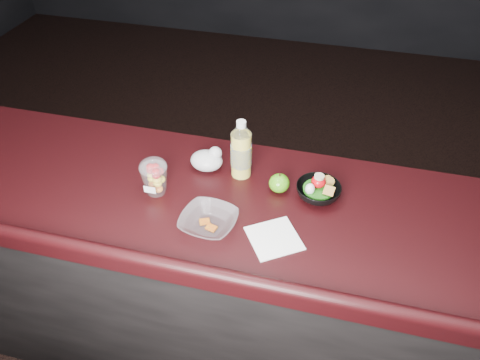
{
  "coord_description": "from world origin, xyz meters",
  "views": [
    {
      "loc": [
        0.34,
        -0.9,
        2.18
      ],
      "look_at": [
        0.03,
        0.33,
        1.1
      ],
      "focal_mm": 35.0,
      "sensor_mm": 36.0,
      "label": 1
    }
  ],
  "objects_px": {
    "green_apple": "(279,183)",
    "takeout_bowl": "(209,222)",
    "fruit_cup": "(154,176)",
    "snack_bowl": "(318,190)",
    "lemonade_bottle": "(241,153)"
  },
  "relations": [
    {
      "from": "fruit_cup",
      "to": "green_apple",
      "type": "bearing_deg",
      "value": 14.9
    },
    {
      "from": "snack_bowl",
      "to": "lemonade_bottle",
      "type": "bearing_deg",
      "value": 169.33
    },
    {
      "from": "fruit_cup",
      "to": "snack_bowl",
      "type": "distance_m",
      "value": 0.6
    },
    {
      "from": "takeout_bowl",
      "to": "green_apple",
      "type": "bearing_deg",
      "value": 50.75
    },
    {
      "from": "fruit_cup",
      "to": "green_apple",
      "type": "relative_size",
      "value": 1.82
    },
    {
      "from": "lemonade_bottle",
      "to": "green_apple",
      "type": "xyz_separation_m",
      "value": [
        0.16,
        -0.06,
        -0.07
      ]
    },
    {
      "from": "lemonade_bottle",
      "to": "fruit_cup",
      "type": "height_order",
      "value": "lemonade_bottle"
    },
    {
      "from": "green_apple",
      "to": "takeout_bowl",
      "type": "distance_m",
      "value": 0.31
    },
    {
      "from": "lemonade_bottle",
      "to": "snack_bowl",
      "type": "xyz_separation_m",
      "value": [
        0.3,
        -0.06,
        -0.07
      ]
    },
    {
      "from": "green_apple",
      "to": "snack_bowl",
      "type": "height_order",
      "value": "snack_bowl"
    },
    {
      "from": "lemonade_bottle",
      "to": "takeout_bowl",
      "type": "xyz_separation_m",
      "value": [
        -0.04,
        -0.3,
        -0.08
      ]
    },
    {
      "from": "takeout_bowl",
      "to": "fruit_cup",
      "type": "bearing_deg",
      "value": 152.65
    },
    {
      "from": "lemonade_bottle",
      "to": "takeout_bowl",
      "type": "distance_m",
      "value": 0.31
    },
    {
      "from": "green_apple",
      "to": "takeout_bowl",
      "type": "height_order",
      "value": "green_apple"
    },
    {
      "from": "lemonade_bottle",
      "to": "fruit_cup",
      "type": "bearing_deg",
      "value": -147.84
    }
  ]
}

